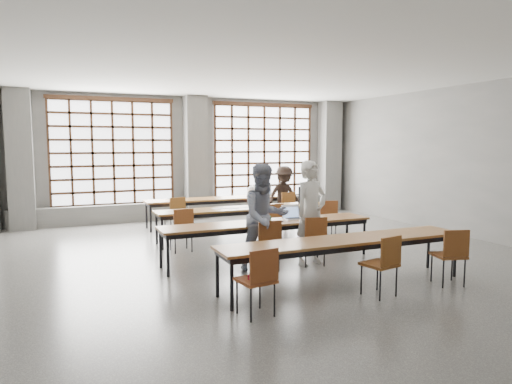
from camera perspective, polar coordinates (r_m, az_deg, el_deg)
floor at (r=8.61m, az=2.24°, el=-8.37°), size 11.00×11.00×0.00m
ceiling at (r=8.46m, az=2.34°, el=15.27°), size 11.00×11.00×0.00m
wall_back at (r=13.52m, az=-7.88°, el=4.30°), size 10.00×0.00×10.00m
wall_right at (r=11.44m, az=25.54°, el=3.48°), size 0.00×11.00×11.00m
column_left at (r=12.78m, az=-27.39°, el=3.59°), size 0.60×0.55×3.50m
column_mid at (r=13.25m, az=-7.55°, el=4.27°), size 0.60×0.55×3.50m
column_right at (r=15.11m, az=9.14°, el=4.46°), size 0.60×0.55×3.50m
window_left at (r=13.02m, az=-17.41°, el=4.68°), size 3.32×0.12×3.00m
window_right at (r=14.21m, az=1.01°, el=5.04°), size 3.32×0.12×3.00m
sill_ledge at (r=13.45m, az=-7.56°, el=-2.12°), size 9.80×0.35×0.50m
desk_row_a at (r=12.08m, az=-4.32°, el=-1.02°), size 4.00×0.70×0.73m
desk_row_b at (r=10.22m, az=-1.41°, el=-2.29°), size 4.00×0.70×0.73m
desk_row_c at (r=8.36m, az=1.56°, el=-4.15°), size 4.00×0.70×0.73m
desk_row_d at (r=7.00m, az=11.08°, el=-6.26°), size 4.00×0.70×0.73m
chair_back_left at (r=11.12m, az=-10.01°, el=-2.37°), size 0.50×0.50×0.88m
chair_back_mid at (r=11.80m, az=0.24°, el=-1.80°), size 0.53×0.53×0.88m
chair_back_right at (r=12.15m, az=3.82°, el=-1.59°), size 0.42×0.43×0.88m
chair_mid_left at (r=9.16m, az=-9.24°, el=-4.15°), size 0.44×0.44×0.88m
chair_mid_centre at (r=9.82m, az=2.09°, el=-3.38°), size 0.46×0.47×0.88m
chair_mid_right at (r=10.49m, az=8.94°, el=-2.85°), size 0.53×0.53×0.88m
chair_front_left at (r=7.70m, az=1.46°, el=-6.01°), size 0.46×0.46×0.88m
chair_front_right at (r=8.10m, az=7.21°, el=-5.44°), size 0.49×0.50×0.88m
chair_near_left at (r=5.69m, az=0.37°, el=-10.34°), size 0.48×0.48×0.88m
chair_near_mid at (r=6.66m, az=15.69°, el=-8.13°), size 0.49×0.50×0.88m
chair_near_right at (r=7.51m, az=23.25°, el=-6.81°), size 0.52×0.52×0.88m
student_male at (r=8.15m, az=6.88°, el=-2.59°), size 0.76×0.59×1.85m
student_female at (r=7.75m, az=1.11°, el=-3.14°), size 0.91×0.72×1.81m
student_back at (r=12.23m, az=3.55°, el=-0.40°), size 1.07×0.71×1.55m
laptop_front at (r=8.68m, az=4.57°, el=-2.94°), size 0.37×0.32×0.26m
laptop_back at (r=12.67m, az=1.30°, el=-0.10°), size 0.37×0.32×0.26m
mouse at (r=8.76m, az=7.27°, el=-3.16°), size 0.10×0.07×0.04m
green_box at (r=8.39m, az=1.02°, el=-3.35°), size 0.25×0.10×0.09m
phone at (r=8.33m, az=2.98°, el=-3.68°), size 0.14×0.11×0.01m
paper_sheet_a at (r=10.05m, az=-4.69°, el=-2.07°), size 0.34×0.28×0.00m
paper_sheet_b at (r=10.05m, az=-2.89°, el=-2.05°), size 0.36×0.32×0.00m
paper_sheet_c at (r=10.25m, az=-0.89°, el=-1.89°), size 0.34×0.28×0.00m
backpack at (r=10.92m, az=6.30°, el=-0.38°), size 0.33×0.22×0.40m
plastic_bag at (r=12.43m, az=-0.48°, el=0.16°), size 0.32×0.30×0.29m
red_pouch at (r=5.77m, az=-0.05°, el=-10.49°), size 0.22×0.15×0.06m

